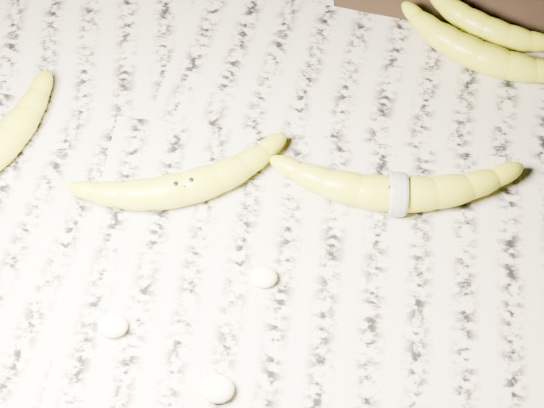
# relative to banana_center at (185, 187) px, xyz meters

# --- Properties ---
(ground) EXTENTS (3.00, 3.00, 0.00)m
(ground) POSITION_rel_banana_center_xyz_m (0.09, -0.02, -0.03)
(ground) COLOR black
(ground) RESTS_ON ground
(newspaper_patch) EXTENTS (0.90, 0.70, 0.01)m
(newspaper_patch) POSITION_rel_banana_center_xyz_m (0.05, -0.01, -0.02)
(newspaper_patch) COLOR #A29E8B
(newspaper_patch) RESTS_ON ground
(banana_center) EXTENTS (0.22, 0.13, 0.04)m
(banana_center) POSITION_rel_banana_center_xyz_m (0.00, 0.00, 0.00)
(banana_center) COLOR gold
(banana_center) RESTS_ON newspaper_patch
(banana_taped) EXTENTS (0.25, 0.08, 0.04)m
(banana_taped) POSITION_rel_banana_center_xyz_m (0.24, 0.01, 0.00)
(banana_taped) COLOR gold
(banana_taped) RESTS_ON newspaper_patch
(banana_upper_a) EXTENTS (0.21, 0.14, 0.04)m
(banana_upper_a) POSITION_rel_banana_center_xyz_m (0.34, 0.22, -0.00)
(banana_upper_a) COLOR gold
(banana_upper_a) RESTS_ON newspaper_patch
(banana_upper_b) EXTENTS (0.17, 0.12, 0.03)m
(banana_upper_b) POSITION_rel_banana_center_xyz_m (0.35, 0.27, -0.00)
(banana_upper_b) COLOR gold
(banana_upper_b) RESTS_ON newspaper_patch
(measuring_tape) EXTENTS (0.01, 0.05, 0.05)m
(measuring_tape) POSITION_rel_banana_center_xyz_m (0.24, 0.01, 0.00)
(measuring_tape) COLOR white
(measuring_tape) RESTS_ON newspaper_patch
(flesh_chunk_a) EXTENTS (0.03, 0.03, 0.02)m
(flesh_chunk_a) POSITION_rel_banana_center_xyz_m (-0.06, -0.16, -0.01)
(flesh_chunk_a) COLOR #F8F3C0
(flesh_chunk_a) RESTS_ON newspaper_patch
(flesh_chunk_b) EXTENTS (0.04, 0.03, 0.02)m
(flesh_chunk_b) POSITION_rel_banana_center_xyz_m (0.06, -0.22, -0.01)
(flesh_chunk_b) COLOR #F8F3C0
(flesh_chunk_b) RESTS_ON newspaper_patch
(flesh_chunk_c) EXTENTS (0.03, 0.02, 0.02)m
(flesh_chunk_c) POSITION_rel_banana_center_xyz_m (0.10, -0.10, -0.01)
(flesh_chunk_c) COLOR #F8F3C0
(flesh_chunk_c) RESTS_ON newspaper_patch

